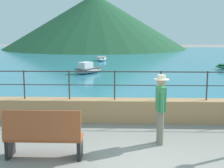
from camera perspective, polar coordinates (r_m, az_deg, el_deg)
ground_plane at (r=6.87m, az=5.81°, el=-14.43°), size 120.00×120.00×0.00m
promenade_wall at (r=9.78m, az=4.65°, el=-4.86°), size 20.00×0.56×0.70m
railing at (r=9.58m, az=4.73°, el=0.71°), size 18.44×0.04×0.90m
lake_water at (r=32.22m, az=2.87°, el=4.73°), size 64.00×44.32×0.06m
hill_main at (r=51.22m, az=-3.11°, el=11.39°), size 29.48×29.48×8.70m
bench_main at (r=7.06m, az=-12.50°, el=-9.05°), size 1.70×0.56×1.13m
person_walking at (r=7.79m, az=8.92°, el=-3.97°), size 0.38×0.57×1.75m
boat_1 at (r=20.43m, az=-4.47°, el=2.70°), size 2.11×2.37×0.76m
boat_2 at (r=29.40m, az=-1.95°, el=4.71°), size 0.91×2.31×0.36m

